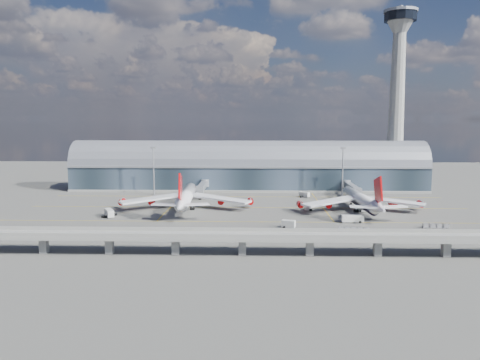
{
  "coord_description": "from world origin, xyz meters",
  "views": [
    {
      "loc": [
        3.35,
        -190.48,
        40.16
      ],
      "look_at": [
        -2.65,
        10.0,
        14.0
      ],
      "focal_mm": 35.0,
      "sensor_mm": 36.0,
      "label": 1
    }
  ],
  "objects_px": {
    "service_truck_4": "(362,209)",
    "service_truck_5": "(304,194)",
    "cargo_train_1": "(354,230)",
    "service_truck_0": "(109,213)",
    "floodlight_mast_left": "(154,169)",
    "cargo_train_2": "(436,226)",
    "floodlight_mast_right": "(343,170)",
    "airliner_right": "(362,200)",
    "airliner_left": "(186,197)",
    "service_truck_1": "(288,224)",
    "control_tower": "(397,99)",
    "cargo_train_0": "(198,238)",
    "service_truck_2": "(352,219)",
    "service_truck_3": "(308,207)"
  },
  "relations": [
    {
      "from": "service_truck_1",
      "to": "service_truck_4",
      "type": "xyz_separation_m",
      "value": [
        34.63,
        32.14,
        -0.17
      ]
    },
    {
      "from": "airliner_right",
      "to": "cargo_train_0",
      "type": "xyz_separation_m",
      "value": [
        -65.47,
        -52.66,
        -3.87
      ]
    },
    {
      "from": "floodlight_mast_left",
      "to": "cargo_train_2",
      "type": "bearing_deg",
      "value": -31.28
    },
    {
      "from": "service_truck_0",
      "to": "service_truck_1",
      "type": "bearing_deg",
      "value": -42.33
    },
    {
      "from": "service_truck_4",
      "to": "floodlight_mast_right",
      "type": "bearing_deg",
      "value": 88.58
    },
    {
      "from": "service_truck_0",
      "to": "cargo_train_0",
      "type": "distance_m",
      "value": 56.14
    },
    {
      "from": "control_tower",
      "to": "floodlight_mast_left",
      "type": "xyz_separation_m",
      "value": [
        -135.0,
        -28.0,
        -38.0
      ]
    },
    {
      "from": "cargo_train_0",
      "to": "service_truck_4",
      "type": "bearing_deg",
      "value": -35.69
    },
    {
      "from": "floodlight_mast_right",
      "to": "cargo_train_1",
      "type": "bearing_deg",
      "value": -97.56
    },
    {
      "from": "airliner_left",
      "to": "cargo_train_2",
      "type": "relative_size",
      "value": 6.6
    },
    {
      "from": "service_truck_0",
      "to": "service_truck_3",
      "type": "xyz_separation_m",
      "value": [
        83.93,
        17.14,
        -0.33
      ]
    },
    {
      "from": "floodlight_mast_right",
      "to": "service_truck_1",
      "type": "height_order",
      "value": "floodlight_mast_right"
    },
    {
      "from": "cargo_train_1",
      "to": "airliner_right",
      "type": "bearing_deg",
      "value": -21.11
    },
    {
      "from": "cargo_train_2",
      "to": "cargo_train_1",
      "type": "bearing_deg",
      "value": 100.4
    },
    {
      "from": "service_truck_0",
      "to": "cargo_train_0",
      "type": "bearing_deg",
      "value": -71.03
    },
    {
      "from": "cargo_train_0",
      "to": "cargo_train_2",
      "type": "distance_m",
      "value": 88.59
    },
    {
      "from": "airliner_left",
      "to": "floodlight_mast_right",
      "type": "bearing_deg",
      "value": 24.26
    },
    {
      "from": "service_truck_0",
      "to": "service_truck_4",
      "type": "bearing_deg",
      "value": -21.03
    },
    {
      "from": "cargo_train_2",
      "to": "airliner_left",
      "type": "bearing_deg",
      "value": 68.8
    },
    {
      "from": "floodlight_mast_right",
      "to": "service_truck_0",
      "type": "bearing_deg",
      "value": -151.69
    },
    {
      "from": "floodlight_mast_left",
      "to": "airliner_left",
      "type": "xyz_separation_m",
      "value": [
        22.98,
        -39.9,
        -8.06
      ]
    },
    {
      "from": "airliner_right",
      "to": "service_truck_4",
      "type": "distance_m",
      "value": 3.61
    },
    {
      "from": "floodlight_mast_left",
      "to": "service_truck_4",
      "type": "distance_m",
      "value": 110.31
    },
    {
      "from": "airliner_right",
      "to": "control_tower",
      "type": "bearing_deg",
      "value": 60.48
    },
    {
      "from": "control_tower",
      "to": "service_truck_3",
      "type": "bearing_deg",
      "value": -130.15
    },
    {
      "from": "floodlight_mast_right",
      "to": "cargo_train_2",
      "type": "height_order",
      "value": "floodlight_mast_right"
    },
    {
      "from": "airliner_left",
      "to": "cargo_train_1",
      "type": "bearing_deg",
      "value": -34.65
    },
    {
      "from": "floodlight_mast_right",
      "to": "service_truck_0",
      "type": "relative_size",
      "value": 3.24
    },
    {
      "from": "control_tower",
      "to": "cargo_train_0",
      "type": "relative_size",
      "value": 17.57
    },
    {
      "from": "floodlight_mast_right",
      "to": "airliner_right",
      "type": "xyz_separation_m",
      "value": [
        0.52,
        -42.48,
        -8.78
      ]
    },
    {
      "from": "control_tower",
      "to": "cargo_train_0",
      "type": "distance_m",
      "value": 166.49
    },
    {
      "from": "control_tower",
      "to": "cargo_train_2",
      "type": "bearing_deg",
      "value": -97.89
    },
    {
      "from": "service_truck_5",
      "to": "service_truck_3",
      "type": "bearing_deg",
      "value": -143.65
    },
    {
      "from": "airliner_left",
      "to": "service_truck_1",
      "type": "height_order",
      "value": "airliner_left"
    },
    {
      "from": "service_truck_2",
      "to": "airliner_left",
      "type": "bearing_deg",
      "value": 67.55
    },
    {
      "from": "service_truck_3",
      "to": "cargo_train_2",
      "type": "relative_size",
      "value": 0.58
    },
    {
      "from": "service_truck_1",
      "to": "service_truck_5",
      "type": "distance_m",
      "value": 71.01
    },
    {
      "from": "service_truck_5",
      "to": "airliner_left",
      "type": "bearing_deg",
      "value": 161.31
    },
    {
      "from": "service_truck_2",
      "to": "service_truck_0",
      "type": "bearing_deg",
      "value": 83.14
    },
    {
      "from": "airliner_left",
      "to": "service_truck_5",
      "type": "height_order",
      "value": "airliner_left"
    },
    {
      "from": "service_truck_4",
      "to": "cargo_train_1",
      "type": "xyz_separation_m",
      "value": [
        -11.61,
        -37.78,
        -0.51
      ]
    },
    {
      "from": "airliner_left",
      "to": "service_truck_0",
      "type": "distance_m",
      "value": 34.48
    },
    {
      "from": "airliner_right",
      "to": "service_truck_3",
      "type": "height_order",
      "value": "airliner_right"
    },
    {
      "from": "service_truck_4",
      "to": "service_truck_5",
      "type": "xyz_separation_m",
      "value": [
        -21.39,
        37.62,
        0.08
      ]
    },
    {
      "from": "service_truck_5",
      "to": "service_truck_1",
      "type": "bearing_deg",
      "value": -150.99
    },
    {
      "from": "airliner_right",
      "to": "cargo_train_1",
      "type": "bearing_deg",
      "value": -109.85
    },
    {
      "from": "service_truck_5",
      "to": "floodlight_mast_right",
      "type": "bearing_deg",
      "value": -36.01
    },
    {
      "from": "floodlight_mast_left",
      "to": "service_truck_0",
      "type": "relative_size",
      "value": 3.24
    },
    {
      "from": "airliner_right",
      "to": "cargo_train_1",
      "type": "distance_m",
      "value": 39.93
    },
    {
      "from": "floodlight_mast_right",
      "to": "service_truck_5",
      "type": "bearing_deg",
      "value": -165.78
    }
  ]
}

